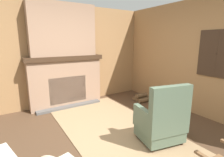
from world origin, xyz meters
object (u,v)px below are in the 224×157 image
object	(u,v)px
armchair	(162,122)
storage_case	(90,52)
firewood_stack	(141,98)
oil_lamp_vase	(35,53)

from	to	relation	value
armchair	storage_case	bearing A→B (deg)	12.69
firewood_stack	storage_case	bearing A→B (deg)	-126.85
firewood_stack	armchair	bearing A→B (deg)	-32.91
firewood_stack	storage_case	size ratio (longest dim) A/B	1.57
oil_lamp_vase	storage_case	size ratio (longest dim) A/B	1.19
armchair	storage_case	size ratio (longest dim) A/B	4.20
oil_lamp_vase	firewood_stack	bearing A→B (deg)	71.24
firewood_stack	storage_case	distance (m)	1.96
storage_case	firewood_stack	bearing A→B (deg)	53.15
armchair	firewood_stack	world-z (taller)	armchair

